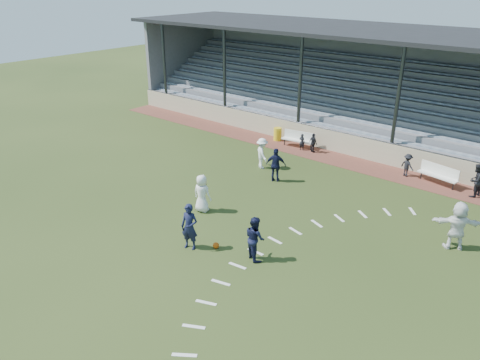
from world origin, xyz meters
name	(u,v)px	position (x,y,z in m)	size (l,w,h in m)	color
ground	(201,228)	(0.00, 0.00, 0.00)	(90.00, 90.00, 0.00)	#2D3C18
cinder_track	(330,157)	(0.00, 10.50, 0.01)	(34.00, 2.00, 0.02)	brown
retaining_wall	(340,143)	(0.00, 11.55, 0.60)	(34.00, 0.18, 1.20)	#BEB292
bench_left	(299,138)	(-2.35, 10.81, 0.58)	(2.04, 0.77, 0.95)	white
bench_right	(439,173)	(5.92, 10.70, 0.58)	(2.04, 0.85, 0.95)	white
trash_bin	(278,134)	(-4.04, 10.99, 0.42)	(0.50, 0.50, 0.80)	yellow
football	(216,245)	(1.53, -0.76, 0.12)	(0.24, 0.24, 0.24)	#C64C0B
player_white_lead	(202,193)	(-1.00, 1.12, 0.85)	(0.83, 0.54, 1.70)	white
player_navy_lead	(189,227)	(0.77, -1.36, 0.91)	(0.67, 0.44, 1.83)	#131735
player_navy_mid	(255,238)	(3.07, -0.34, 0.84)	(0.82, 0.64, 1.68)	#131735
player_white_wing	(262,153)	(-2.04, 6.77, 0.83)	(1.07, 0.62, 1.66)	white
player_navy_wing	(276,165)	(-0.46, 5.83, 0.86)	(1.01, 0.42, 1.72)	#131735
player_white_back	(457,226)	(8.44, 5.06, 0.96)	(1.79, 0.57, 1.93)	white
official	(476,180)	(7.70, 10.29, 0.82)	(0.78, 0.61, 1.61)	black
sub_left_near	(302,142)	(-1.91, 10.47, 0.52)	(0.36, 0.24, 1.00)	black
sub_left_far	(313,143)	(-1.20, 10.56, 0.59)	(0.67, 0.28, 1.14)	black
sub_right	(407,165)	(4.36, 10.63, 0.62)	(0.77, 0.44, 1.19)	black
grandstand	(379,100)	(0.01, 16.26, 2.20)	(34.60, 9.00, 6.61)	gray
penalty_arc	(283,264)	(4.12, 0.00, 0.01)	(3.89, 14.63, 0.01)	white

